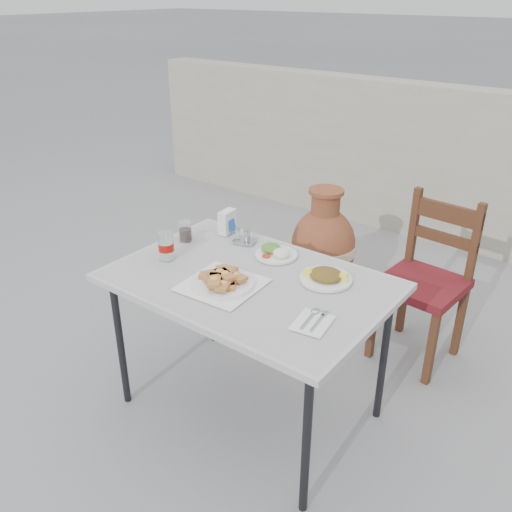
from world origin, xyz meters
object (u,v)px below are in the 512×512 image
Objects in this scene: cafe_table at (249,288)px; pide_plate at (222,279)px; salad_rice_plate at (276,252)px; chair at (426,279)px; cola_glass at (185,232)px; napkin_holder at (227,222)px; condiment_caddy at (244,238)px; terracotta_urn at (323,248)px; salad_chopped_plate at (326,276)px; soda_can at (166,246)px.

pide_plate is at bearing -114.14° from cafe_table.
chair reaches higher than salad_rice_plate.
napkin_holder reaches higher than cola_glass.
chair is at bearing 63.64° from cafe_table.
salad_rice_plate is at bearing -7.03° from condiment_caddy.
terracotta_urn is (0.19, 1.04, -0.42)m from cola_glass.
cola_glass is 1.29m from chair.
chair is (0.84, 0.62, -0.32)m from napkin_holder.
cola_glass is (-0.44, 0.23, 0.01)m from pide_plate.
chair is at bearing 75.89° from salad_chopped_plate.
pide_plate is at bearing -92.73° from salad_rice_plate.
chair reaches higher than cola_glass.
terracotta_urn is at bearing 101.11° from pide_plate.
salad_rice_plate is 2.06× the size of cola_glass.
salad_rice_plate is at bearing -121.13° from chair.
pide_plate is at bearing -5.41° from soda_can.
salad_chopped_plate is 0.77m from cola_glass.
salad_rice_plate is at bearing 15.69° from cola_glass.
chair is at bearing 48.95° from soda_can.
condiment_caddy is (-0.24, 0.27, 0.08)m from cafe_table.
cola_glass is at bearing -148.17° from condiment_caddy.
cola_glass is 1.14m from terracotta_urn.
soda_can is at bearing -126.20° from chair.
pide_plate is 1.36m from terracotta_urn.
napkin_holder is at bearing 127.79° from pide_plate.
napkin_holder is (-0.38, 0.31, 0.11)m from cafe_table.
cafe_table is 9.87× the size of condiment_caddy.
napkin_holder is at bearing 60.93° from cola_glass.
condiment_caddy is at bearing -20.97° from napkin_holder.
condiment_caddy is at bearing 63.67° from soda_can.
terracotta_urn is at bearing 79.34° from napkin_holder.
soda_can is at bearing 174.59° from pide_plate.
pide_plate is (-0.05, -0.12, 0.08)m from cafe_table.
napkin_holder reaches higher than salad_rice_plate.
cola_glass is 0.79× the size of condiment_caddy.
cola_glass is 0.22m from napkin_holder.
terracotta_urn is (-0.25, 1.27, -0.41)m from pide_plate.
napkin_holder reaches higher than pide_plate.
salad_chopped_plate is (0.27, 0.18, 0.07)m from cafe_table.
salad_rice_plate is 0.88× the size of salad_chopped_plate.
salad_rice_plate is 0.48m from cola_glass.
salad_rice_plate is at bearing 87.27° from pide_plate.
condiment_caddy is at bearing -132.18° from chair.
terracotta_urn is (-0.30, 1.16, -0.33)m from cafe_table.
salad_rice_plate is (-0.03, 0.25, 0.07)m from cafe_table.
salad_chopped_plate is at bearing 4.94° from cola_glass.
cola_glass is (-0.49, 0.12, 0.09)m from cafe_table.
condiment_caddy is (0.14, -0.04, -0.03)m from napkin_holder.
salad_chopped_plate is 1.86× the size of condiment_caddy.
cafe_table is 1.33× the size of chair.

